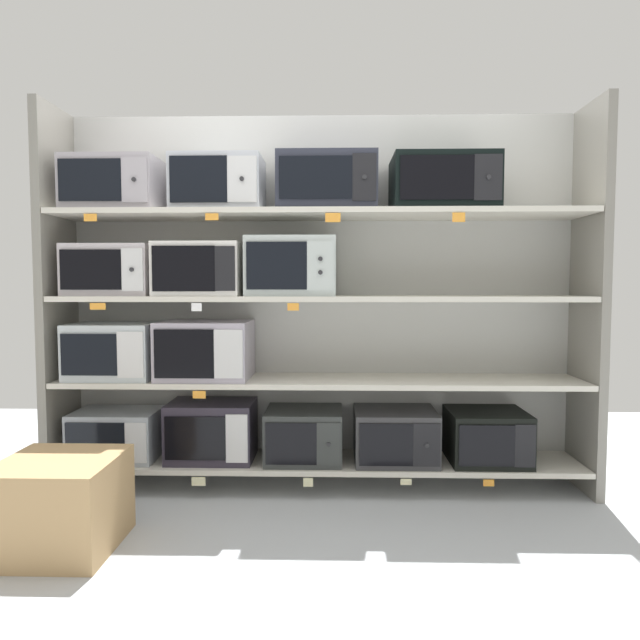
{
  "coord_description": "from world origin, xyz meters",
  "views": [
    {
      "loc": [
        0.08,
        -3.23,
        1.19
      ],
      "look_at": [
        0.0,
        0.0,
        0.98
      ],
      "focal_mm": 31.66,
      "sensor_mm": 36.0,
      "label": 1
    }
  ],
  "objects_px": {
    "microwave_4": "(487,436)",
    "microwave_1": "(212,431)",
    "microwave_13": "(443,184)",
    "microwave_8": "(201,270)",
    "microwave_11": "(218,185)",
    "microwave_10": "(114,185)",
    "microwave_7": "(113,270)",
    "shipping_carton": "(60,504)",
    "microwave_2": "(304,435)",
    "microwave_3": "(395,435)",
    "microwave_9": "(292,267)",
    "microwave_12": "(327,184)",
    "microwave_0": "(117,435)",
    "microwave_6": "(206,350)",
    "microwave_5": "(115,351)"
  },
  "relations": [
    {
      "from": "microwave_4",
      "to": "microwave_7",
      "type": "xyz_separation_m",
      "value": [
        -2.16,
        0.0,
        0.96
      ]
    },
    {
      "from": "microwave_1",
      "to": "microwave_2",
      "type": "bearing_deg",
      "value": -0.03
    },
    {
      "from": "microwave_9",
      "to": "microwave_12",
      "type": "bearing_deg",
      "value": 0.05
    },
    {
      "from": "microwave_8",
      "to": "microwave_0",
      "type": "bearing_deg",
      "value": 179.99
    },
    {
      "from": "microwave_3",
      "to": "microwave_9",
      "type": "xyz_separation_m",
      "value": [
        -0.6,
        0.0,
        0.98
      ]
    },
    {
      "from": "microwave_0",
      "to": "microwave_11",
      "type": "relative_size",
      "value": 0.96
    },
    {
      "from": "microwave_9",
      "to": "microwave_10",
      "type": "relative_size",
      "value": 0.97
    },
    {
      "from": "microwave_13",
      "to": "microwave_4",
      "type": "bearing_deg",
      "value": 0.01
    },
    {
      "from": "microwave_6",
      "to": "microwave_10",
      "type": "bearing_deg",
      "value": 179.98
    },
    {
      "from": "microwave_10",
      "to": "microwave_13",
      "type": "bearing_deg",
      "value": -0.0
    },
    {
      "from": "microwave_3",
      "to": "microwave_9",
      "type": "height_order",
      "value": "microwave_9"
    },
    {
      "from": "microwave_8",
      "to": "microwave_3",
      "type": "bearing_deg",
      "value": 0.01
    },
    {
      "from": "microwave_2",
      "to": "microwave_3",
      "type": "xyz_separation_m",
      "value": [
        0.53,
        0.0,
        0.0
      ]
    },
    {
      "from": "shipping_carton",
      "to": "microwave_6",
      "type": "bearing_deg",
      "value": 58.48
    },
    {
      "from": "microwave_6",
      "to": "microwave_9",
      "type": "bearing_deg",
      "value": 0.01
    },
    {
      "from": "microwave_3",
      "to": "microwave_10",
      "type": "bearing_deg",
      "value": 180.0
    },
    {
      "from": "microwave_9",
      "to": "microwave_8",
      "type": "bearing_deg",
      "value": -179.98
    },
    {
      "from": "microwave_4",
      "to": "microwave_1",
      "type": "bearing_deg",
      "value": 179.99
    },
    {
      "from": "microwave_0",
      "to": "microwave_3",
      "type": "xyz_separation_m",
      "value": [
        1.63,
        0.0,
        0.01
      ]
    },
    {
      "from": "microwave_12",
      "to": "microwave_8",
      "type": "bearing_deg",
      "value": -179.97
    },
    {
      "from": "microwave_0",
      "to": "microwave_7",
      "type": "height_order",
      "value": "microwave_7"
    },
    {
      "from": "microwave_0",
      "to": "microwave_1",
      "type": "distance_m",
      "value": 0.56
    },
    {
      "from": "microwave_2",
      "to": "microwave_11",
      "type": "height_order",
      "value": "microwave_11"
    },
    {
      "from": "microwave_6",
      "to": "microwave_11",
      "type": "relative_size",
      "value": 1.03
    },
    {
      "from": "microwave_12",
      "to": "microwave_7",
      "type": "bearing_deg",
      "value": -179.99
    },
    {
      "from": "microwave_7",
      "to": "microwave_12",
      "type": "relative_size",
      "value": 0.88
    },
    {
      "from": "microwave_10",
      "to": "shipping_carton",
      "type": "distance_m",
      "value": 1.74
    },
    {
      "from": "microwave_12",
      "to": "microwave_13",
      "type": "distance_m",
      "value": 0.65
    },
    {
      "from": "microwave_5",
      "to": "microwave_7",
      "type": "relative_size",
      "value": 1.0
    },
    {
      "from": "microwave_1",
      "to": "microwave_0",
      "type": "bearing_deg",
      "value": -179.97
    },
    {
      "from": "microwave_13",
      "to": "shipping_carton",
      "type": "xyz_separation_m",
      "value": [
        -1.84,
        -0.79,
        -1.55
      ]
    },
    {
      "from": "microwave_1",
      "to": "microwave_13",
      "type": "relative_size",
      "value": 0.86
    },
    {
      "from": "microwave_2",
      "to": "microwave_6",
      "type": "relative_size",
      "value": 0.85
    },
    {
      "from": "microwave_3",
      "to": "microwave_13",
      "type": "xyz_separation_m",
      "value": [
        0.26,
        0.0,
        1.44
      ]
    },
    {
      "from": "microwave_5",
      "to": "microwave_12",
      "type": "bearing_deg",
      "value": -0.0
    },
    {
      "from": "microwave_6",
      "to": "microwave_11",
      "type": "height_order",
      "value": "microwave_11"
    },
    {
      "from": "microwave_11",
      "to": "microwave_1",
      "type": "bearing_deg",
      "value": 179.65
    },
    {
      "from": "microwave_1",
      "to": "microwave_4",
      "type": "height_order",
      "value": "microwave_1"
    },
    {
      "from": "microwave_10",
      "to": "microwave_7",
      "type": "bearing_deg",
      "value": -179.89
    },
    {
      "from": "microwave_12",
      "to": "microwave_4",
      "type": "bearing_deg",
      "value": -0.01
    },
    {
      "from": "microwave_13",
      "to": "microwave_8",
      "type": "bearing_deg",
      "value": -179.99
    },
    {
      "from": "microwave_6",
      "to": "microwave_12",
      "type": "height_order",
      "value": "microwave_12"
    },
    {
      "from": "microwave_1",
      "to": "microwave_11",
      "type": "relative_size",
      "value": 0.98
    },
    {
      "from": "microwave_0",
      "to": "microwave_13",
      "type": "relative_size",
      "value": 0.85
    },
    {
      "from": "microwave_2",
      "to": "microwave_0",
      "type": "bearing_deg",
      "value": -180.0
    },
    {
      "from": "microwave_0",
      "to": "microwave_12",
      "type": "height_order",
      "value": "microwave_12"
    },
    {
      "from": "microwave_11",
      "to": "microwave_13",
      "type": "distance_m",
      "value": 1.27
    },
    {
      "from": "microwave_4",
      "to": "microwave_10",
      "type": "relative_size",
      "value": 0.85
    },
    {
      "from": "microwave_3",
      "to": "microwave_13",
      "type": "height_order",
      "value": "microwave_13"
    },
    {
      "from": "microwave_2",
      "to": "microwave_11",
      "type": "xyz_separation_m",
      "value": [
        -0.48,
        -0.0,
        1.44
      ]
    }
  ]
}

